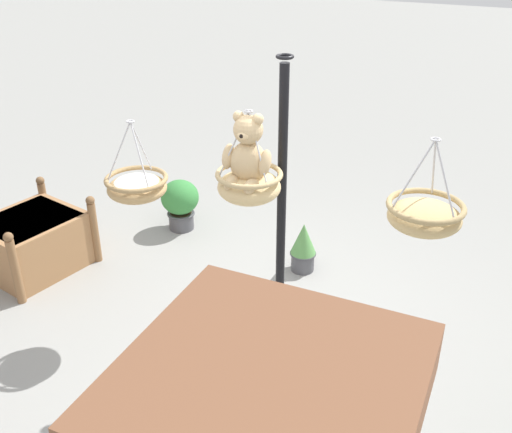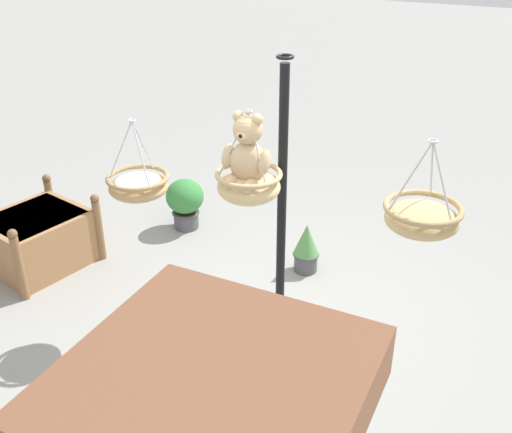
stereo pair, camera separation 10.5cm
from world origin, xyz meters
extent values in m
plane|color=gray|center=(0.00, 0.00, 0.00)|extent=(40.00, 40.00, 0.00)
cylinder|color=black|center=(-0.14, -0.07, 1.14)|extent=(0.07, 0.07, 2.28)
cylinder|color=black|center=(-0.14, -0.07, 0.02)|extent=(0.44, 0.44, 0.04)
torus|color=black|center=(-0.14, -0.07, 2.32)|extent=(0.12, 0.12, 0.02)
ellipsoid|color=tan|center=(0.01, 0.18, 1.45)|extent=(0.45, 0.45, 0.22)
torus|color=tan|center=(0.01, 0.18, 1.54)|extent=(0.48, 0.48, 0.04)
ellipsoid|color=silver|center=(0.01, 0.18, 1.47)|extent=(0.40, 0.40, 0.18)
cylinder|color=#B7B7BC|center=(0.10, 0.23, 1.77)|extent=(0.19, 0.12, 0.46)
cylinder|color=#B7B7BC|center=(-0.08, 0.23, 1.77)|extent=(0.19, 0.12, 0.46)
cylinder|color=#B7B7BC|center=(0.01, 0.08, 1.77)|extent=(0.01, 0.22, 0.46)
torus|color=#B7B7BC|center=(0.01, 0.18, 2.00)|extent=(0.06, 0.06, 0.01)
ellipsoid|color=tan|center=(0.01, 0.19, 1.63)|extent=(0.26, 0.22, 0.31)
sphere|color=tan|center=(0.01, 0.19, 1.87)|extent=(0.22, 0.22, 0.20)
ellipsoid|color=#D9B683|center=(0.01, 0.27, 1.86)|extent=(0.10, 0.08, 0.07)
sphere|color=black|center=(0.01, 0.30, 1.86)|extent=(0.03, 0.03, 0.03)
sphere|color=tan|center=(-0.07, 0.19, 1.96)|extent=(0.08, 0.08, 0.08)
sphere|color=tan|center=(0.08, 0.19, 1.96)|extent=(0.08, 0.08, 0.08)
ellipsoid|color=tan|center=(-0.13, 0.23, 1.67)|extent=(0.08, 0.15, 0.20)
ellipsoid|color=tan|center=(0.14, 0.23, 1.67)|extent=(0.08, 0.15, 0.20)
ellipsoid|color=tan|center=(-0.07, 0.31, 1.52)|extent=(0.10, 0.18, 0.10)
ellipsoid|color=tan|center=(0.08, 0.31, 1.52)|extent=(0.10, 0.18, 0.10)
ellipsoid|color=tan|center=(-1.24, 0.39, 1.57)|extent=(0.44, 0.44, 0.17)
torus|color=tan|center=(-1.24, 0.39, 1.65)|extent=(0.47, 0.47, 0.04)
cylinder|color=#B7B7BC|center=(-1.15, 0.44, 1.85)|extent=(0.19, 0.12, 0.42)
cylinder|color=#B7B7BC|center=(-1.33, 0.44, 1.85)|extent=(0.19, 0.12, 0.42)
cylinder|color=#B7B7BC|center=(-1.24, 0.29, 1.85)|extent=(0.01, 0.21, 0.42)
torus|color=#B7B7BC|center=(-1.24, 0.39, 2.06)|extent=(0.06, 0.06, 0.01)
ellipsoid|color=tan|center=(0.94, 0.23, 1.27)|extent=(0.46, 0.46, 0.17)
torus|color=#97794E|center=(0.94, 0.23, 1.35)|extent=(0.49, 0.49, 0.04)
ellipsoid|color=silver|center=(0.94, 0.23, 1.29)|extent=(0.41, 0.41, 0.14)
cylinder|color=#B7B7BC|center=(1.03, 0.28, 1.58)|extent=(0.20, 0.12, 0.46)
cylinder|color=#B7B7BC|center=(0.85, 0.28, 1.58)|extent=(0.20, 0.12, 0.46)
cylinder|color=#B7B7BC|center=(0.94, 0.12, 1.58)|extent=(0.01, 0.22, 0.46)
torus|color=#B7B7BC|center=(0.94, 0.23, 1.81)|extent=(0.06, 0.06, 0.01)
cube|color=brown|center=(-1.35, 3.02, 2.54)|extent=(0.45, 0.45, 0.10)
cube|color=#9E7047|center=(2.46, -0.05, 0.27)|extent=(0.96, 1.04, 0.54)
cube|color=#382819|center=(2.46, -0.05, 0.51)|extent=(0.84, 0.91, 0.06)
cylinder|color=brown|center=(2.17, 0.47, 0.32)|extent=(0.08, 0.08, 0.64)
cylinder|color=brown|center=(1.98, -0.41, 0.32)|extent=(0.08, 0.08, 0.64)
cylinder|color=brown|center=(2.75, -0.57, 0.32)|extent=(0.08, 0.08, 0.64)
sphere|color=brown|center=(2.17, 0.47, 0.68)|extent=(0.09, 0.09, 0.09)
sphere|color=brown|center=(1.98, -0.41, 0.68)|extent=(0.09, 0.09, 0.09)
sphere|color=brown|center=(2.75, -0.57, 0.68)|extent=(0.09, 0.09, 0.09)
cylinder|color=#4C4C51|center=(1.56, -1.35, 0.10)|extent=(0.27, 0.27, 0.19)
torus|color=#444449|center=(1.56, -1.35, 0.18)|extent=(0.31, 0.31, 0.03)
cylinder|color=#382819|center=(1.56, -1.35, 0.18)|extent=(0.24, 0.24, 0.03)
ellipsoid|color=#38843D|center=(1.56, -1.35, 0.38)|extent=(0.42, 0.42, 0.38)
cylinder|color=#4C4C51|center=(0.03, -1.10, 0.10)|extent=(0.23, 0.23, 0.20)
torus|color=#444449|center=(0.03, -1.10, 0.19)|extent=(0.26, 0.26, 0.03)
cylinder|color=#382819|center=(0.03, -1.10, 0.18)|extent=(0.20, 0.20, 0.03)
cone|color=#56934C|center=(0.03, -1.10, 0.35)|extent=(0.25, 0.25, 0.31)
camera|label=1|loc=(-1.62, 3.65, 3.21)|focal=41.90mm
camera|label=2|loc=(-1.72, 3.61, 3.21)|focal=41.90mm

